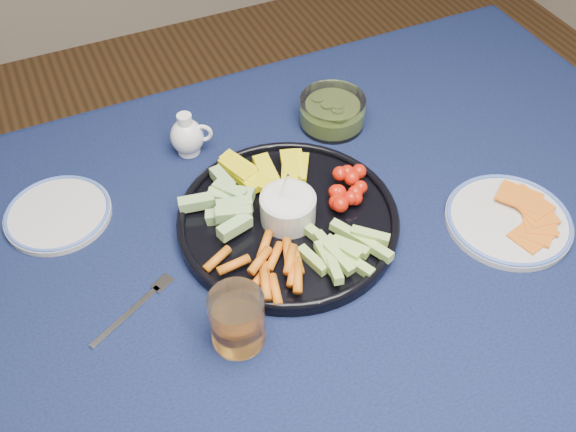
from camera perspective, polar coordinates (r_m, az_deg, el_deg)
name	(u,v)px	position (r m, az deg, el deg)	size (l,w,h in m)	color
dining_table	(262,319)	(1.05, -2.29, -9.14)	(1.67, 1.07, 0.75)	#482818
crudite_platter	(286,217)	(1.04, -0.14, -0.07)	(0.36, 0.36, 0.12)	black
creamer_pitcher	(188,136)	(1.18, -8.92, 7.03)	(0.08, 0.06, 0.08)	white
pickle_bowl	(332,113)	(1.24, 3.95, 9.14)	(0.12, 0.12, 0.06)	white
cheese_plate	(509,219)	(1.12, 19.04, -0.22)	(0.21, 0.21, 0.02)	silver
juice_tumbler	(238,322)	(0.90, -4.50, -9.34)	(0.08, 0.08, 0.09)	white
fork_left	(139,304)	(0.99, -13.07, -7.67)	(0.15, 0.09, 0.00)	silver
fork_right	(504,218)	(1.13, 18.61, -0.18)	(0.15, 0.06, 0.00)	silver
side_plate_extra	(58,213)	(1.13, -19.77, 0.21)	(0.18, 0.18, 0.01)	silver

